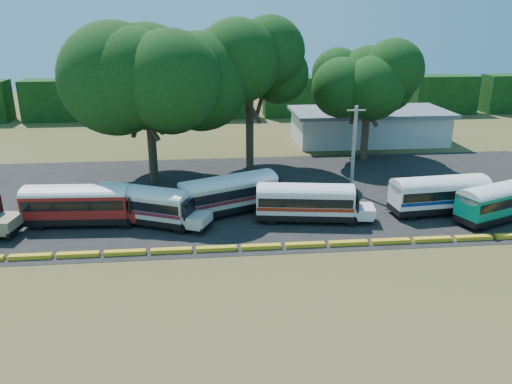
{
  "coord_description": "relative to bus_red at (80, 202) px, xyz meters",
  "views": [
    {
      "loc": [
        -1.81,
        -29.27,
        14.81
      ],
      "look_at": [
        1.65,
        6.0,
        2.31
      ],
      "focal_mm": 35.0,
      "sensor_mm": 36.0,
      "label": 1
    }
  ],
  "objects": [
    {
      "name": "ground",
      "position": [
        11.45,
        -6.5,
        -1.77
      ],
      "size": [
        160.0,
        160.0,
        0.0
      ],
      "primitive_type": "plane",
      "color": "#394717",
      "rests_on": "ground"
    },
    {
      "name": "bus_white_red",
      "position": [
        16.98,
        -0.95,
        -0.11
      ],
      "size": [
        9.16,
        3.5,
        2.94
      ],
      "rotation": [
        0.0,
        0.0,
        -0.15
      ],
      "color": "black",
      "rests_on": "ground"
    },
    {
      "name": "curb",
      "position": [
        11.45,
        -5.5,
        -1.62
      ],
      "size": [
        53.7,
        0.45,
        0.3
      ],
      "color": "yellow",
      "rests_on": "ground"
    },
    {
      "name": "tree_west",
      "position": [
        4.46,
        9.69,
        7.98
      ],
      "size": [
        12.71,
        12.71,
        14.44
      ],
      "color": "#3A291D",
      "rests_on": "ground"
    },
    {
      "name": "terminal_building",
      "position": [
        29.45,
        23.5,
        0.26
      ],
      "size": [
        19.0,
        9.0,
        4.0
      ],
      "color": "silver",
      "rests_on": "ground"
    },
    {
      "name": "tree_center",
      "position": [
        13.9,
        14.21,
        8.98
      ],
      "size": [
        10.13,
        10.13,
        14.51
      ],
      "color": "#3A291D",
      "rests_on": "ground"
    },
    {
      "name": "treeline_backdrop",
      "position": [
        11.45,
        41.5,
        1.23
      ],
      "size": [
        130.0,
        4.0,
        6.0
      ],
      "color": "black",
      "rests_on": "ground"
    },
    {
      "name": "bus_white_blue",
      "position": [
        27.77,
        -0.44,
        -0.05
      ],
      "size": [
        9.43,
        3.11,
        3.04
      ],
      "rotation": [
        0.0,
        0.0,
        0.09
      ],
      "color": "black",
      "rests_on": "ground"
    },
    {
      "name": "asphalt_strip",
      "position": [
        12.45,
        5.5,
        -1.76
      ],
      "size": [
        64.0,
        24.0,
        0.02
      ],
      "primitive_type": "cube",
      "color": "black",
      "rests_on": "ground"
    },
    {
      "name": "utility_pole",
      "position": [
        22.11,
        4.97,
        2.22
      ],
      "size": [
        1.6,
        0.3,
        7.76
      ],
      "color": "gray",
      "rests_on": "ground"
    },
    {
      "name": "bus_cream_east",
      "position": [
        11.32,
        1.32,
        -0.02
      ],
      "size": [
        9.56,
        5.89,
        3.1
      ],
      "rotation": [
        0.0,
        0.0,
        0.41
      ],
      "color": "black",
      "rests_on": "ground"
    },
    {
      "name": "bus_red",
      "position": [
        0.0,
        0.0,
        0.0
      ],
      "size": [
        9.49,
        2.83,
        3.08
      ],
      "rotation": [
        0.0,
        0.0,
        -0.05
      ],
      "color": "black",
      "rests_on": "ground"
    },
    {
      "name": "bus_teal",
      "position": [
        31.75,
        -2.23,
        -0.08
      ],
      "size": [
        9.12,
        5.27,
        2.94
      ],
      "rotation": [
        0.0,
        0.0,
        0.37
      ],
      "color": "black",
      "rests_on": "ground"
    },
    {
      "name": "tree_east",
      "position": [
        26.61,
        15.91,
        7.0
      ],
      "size": [
        8.88,
        8.88,
        12.08
      ],
      "color": "#3A291D",
      "rests_on": "ground"
    },
    {
      "name": "bus_cream_west",
      "position": [
        4.81,
        -0.34,
        -0.11
      ],
      "size": [
        9.04,
        5.59,
        2.93
      ],
      "rotation": [
        0.0,
        0.0,
        -0.41
      ],
      "color": "black",
      "rests_on": "ground"
    }
  ]
}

